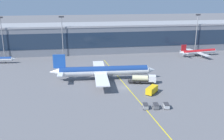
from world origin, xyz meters
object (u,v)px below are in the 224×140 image
at_px(baggage_cart_0, 145,106).
at_px(baggage_cart_1, 156,106).
at_px(fuel_tanker, 144,79).
at_px(lavatory_truck, 152,90).
at_px(commuter_jet_near, 199,52).
at_px(baggage_cart_2, 166,106).
at_px(main_airliner, 103,71).

relative_size(baggage_cart_0, baggage_cart_1, 1.00).
distance_m(fuel_tanker, lavatory_truck, 10.72).
distance_m(baggage_cart_0, commuter_jet_near, 78.88).
relative_size(baggage_cart_2, commuter_jet_near, 0.11).
bearing_deg(commuter_jet_near, main_airliner, -150.45).
xyz_separation_m(fuel_tanker, baggage_cart_0, (-5.74, -22.37, -0.96)).
bearing_deg(baggage_cart_1, fuel_tanker, 83.57).
bearing_deg(fuel_tanker, baggage_cart_2, -88.48).
bearing_deg(main_airliner, fuel_tanker, -24.72).
xyz_separation_m(main_airliner, lavatory_truck, (15.04, -17.66, -2.23)).
distance_m(lavatory_truck, baggage_cart_1, 12.31).
distance_m(baggage_cart_2, commuter_jet_near, 75.75).
bearing_deg(lavatory_truck, main_airliner, 130.43).
height_order(baggage_cart_2, commuter_jet_near, commuter_jet_near).
xyz_separation_m(fuel_tanker, commuter_jet_near, (42.82, 39.77, 0.65)).
bearing_deg(commuter_jet_near, baggage_cart_2, -123.87).
relative_size(main_airliner, baggage_cart_0, 15.28).
distance_m(baggage_cart_1, commuter_jet_near, 77.27).
bearing_deg(baggage_cart_1, lavatory_truck, 78.13).
height_order(fuel_tanker, lavatory_truck, fuel_tanker).
xyz_separation_m(main_airliner, commuter_jet_near, (57.90, 32.83, -1.25)).
height_order(main_airliner, lavatory_truck, main_airliner).
distance_m(fuel_tanker, baggage_cart_2, 23.15).
relative_size(baggage_cart_0, commuter_jet_near, 0.11).
distance_m(baggage_cart_1, baggage_cart_2, 3.20).
height_order(baggage_cart_1, baggage_cart_2, same).
relative_size(main_airliner, baggage_cart_1, 15.28).
relative_size(fuel_tanker, lavatory_truck, 1.88).
bearing_deg(baggage_cart_1, baggage_cart_0, 173.30).
distance_m(lavatory_truck, baggage_cart_2, 12.43).
height_order(baggage_cart_0, commuter_jet_near, commuter_jet_near).
relative_size(fuel_tanker, baggage_cart_0, 3.94).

